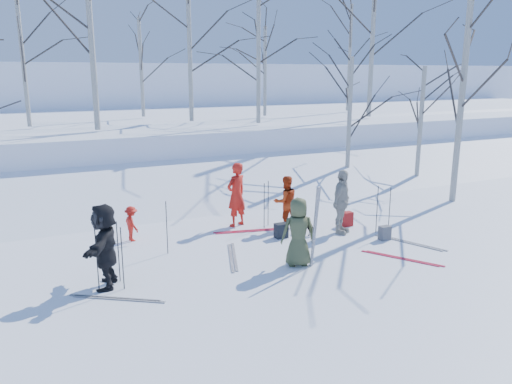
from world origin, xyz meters
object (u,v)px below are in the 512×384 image
backpack_dark (281,231)px  backpack_grey (385,233)px  backpack_red (347,219)px  skier_grey_west (105,246)px  skier_olive_center (298,232)px  skier_cream_east (341,202)px  skier_redor_behind (286,202)px  skier_red_north (236,195)px  dog (307,226)px  skier_red_seated (132,224)px

backpack_dark → backpack_grey: bearing=-29.5°
backpack_red → backpack_grey: (0.18, -1.46, -0.02)m
skier_grey_west → backpack_dark: bearing=124.8°
skier_olive_center → skier_cream_east: size_ratio=0.90×
backpack_red → skier_redor_behind: bearing=157.5°
skier_red_north → skier_cream_east: skier_red_north is taller
skier_red_north → backpack_grey: 4.28m
backpack_grey → skier_grey_west: bearing=178.7°
dog → backpack_grey: dog is taller
dog → backpack_red: bearing=169.9°
skier_cream_east → backpack_dark: bearing=132.6°
backpack_grey → skier_red_seated: bearing=154.8°
skier_red_seated → backpack_red: skier_red_seated is taller
backpack_dark → skier_grey_west: bearing=-165.9°
backpack_grey → backpack_dark: size_ratio=0.95×
skier_red_north → skier_grey_west: size_ratio=1.05×
skier_red_north → skier_redor_behind: (1.22, -0.75, -0.18)m
skier_cream_east → skier_grey_west: 6.54m
skier_olive_center → skier_grey_west: size_ratio=0.90×
dog → backpack_red: 1.42m
skier_redor_behind → skier_olive_center: bearing=71.2°
skier_olive_center → skier_redor_behind: (1.18, 2.71, -0.05)m
skier_red_north → skier_red_seated: bearing=-21.1°
skier_red_north → skier_cream_east: bearing=119.0°
skier_grey_west → dog: bearing=122.6°
skier_olive_center → skier_redor_behind: bearing=-97.7°
skier_cream_east → skier_red_seated: bearing=125.8°
skier_red_north → skier_grey_west: 4.98m
skier_redor_behind → skier_red_seated: 4.34m
skier_grey_west → backpack_red: size_ratio=4.27×
backpack_red → backpack_grey: backpack_red is taller
skier_redor_behind → skier_grey_west: (-5.38, -1.99, 0.14)m
skier_redor_behind → dog: (0.25, -0.81, -0.52)m
skier_grey_west → skier_redor_behind: bearing=131.1°
backpack_red → backpack_dark: bearing=-177.5°
skier_grey_west → dog: 5.79m
skier_olive_center → skier_red_seated: size_ratio=1.71×
backpack_dark → backpack_red: bearing=2.5°
dog → backpack_dark: (-0.82, 0.02, -0.04)m
skier_red_north → backpack_grey: size_ratio=4.93×
skier_redor_behind → backpack_red: size_ratio=3.61×
skier_grey_west → dog: size_ratio=3.19×
backpack_red → backpack_dark: 2.24m
skier_red_seated → skier_cream_east: skier_cream_east is taller
skier_red_north → backpack_red: (2.89, -1.44, -0.73)m
skier_grey_west → backpack_dark: skier_grey_west is taller
skier_cream_east → backpack_grey: (0.73, -0.99, -0.71)m
skier_cream_east → backpack_dark: 1.86m
backpack_dark → skier_red_seated: bearing=157.8°
skier_red_north → backpack_grey: skier_red_north is taller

